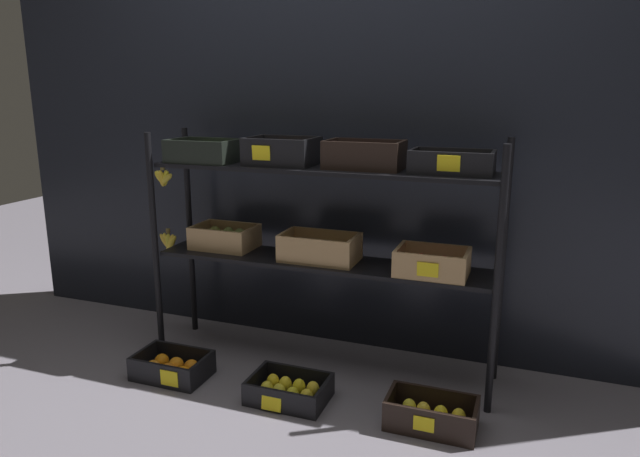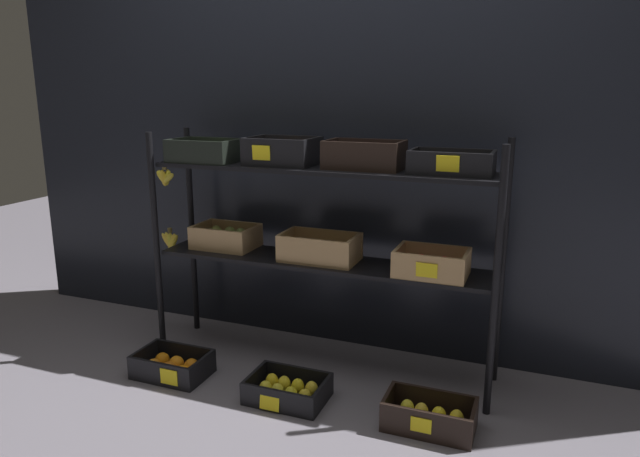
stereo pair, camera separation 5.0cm
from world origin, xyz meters
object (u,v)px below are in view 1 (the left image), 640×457
Objects in this scene: crate_ground_orange at (172,368)px; display_rack at (313,211)px; crate_ground_lemon at (289,391)px; crate_ground_center_lemon at (431,416)px.

display_rack is at bearing 32.56° from crate_ground_orange.
crate_ground_center_lemon is at bearing 0.67° from crate_ground_lemon.
crate_ground_orange is (-0.59, -0.38, -0.75)m from display_rack.
crate_ground_orange is at bearing 179.99° from crate_ground_lemon.
crate_ground_center_lemon reaches higher than crate_ground_orange.
display_rack reaches higher than crate_ground_center_lemon.
crate_ground_orange is 1.00× the size of crate_ground_lemon.
crate_ground_center_lemon is (1.26, 0.01, 0.00)m from crate_ground_orange.
crate_ground_orange is 0.95× the size of crate_ground_center_lemon.
crate_ground_orange is at bearing -179.67° from crate_ground_center_lemon.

